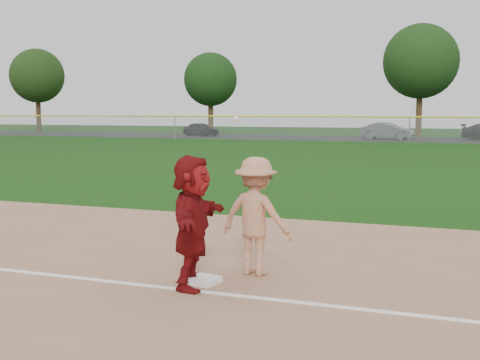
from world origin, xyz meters
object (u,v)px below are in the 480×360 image
(car_left, at_px, (201,129))
(car_mid, at_px, (387,131))
(first_base, at_px, (204,280))
(base_runner, at_px, (192,222))

(car_left, bearing_deg, car_mid, -69.23)
(first_base, relative_size, car_left, 0.10)
(base_runner, distance_m, car_left, 50.59)
(first_base, bearing_deg, base_runner, -108.84)
(base_runner, distance_m, car_mid, 45.73)
(car_left, height_order, car_mid, car_mid)
(base_runner, xyz_separation_m, car_left, (-20.10, 46.42, -0.27))
(first_base, bearing_deg, car_mid, 92.92)
(first_base, distance_m, car_mid, 45.52)
(car_mid, bearing_deg, car_left, 93.57)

